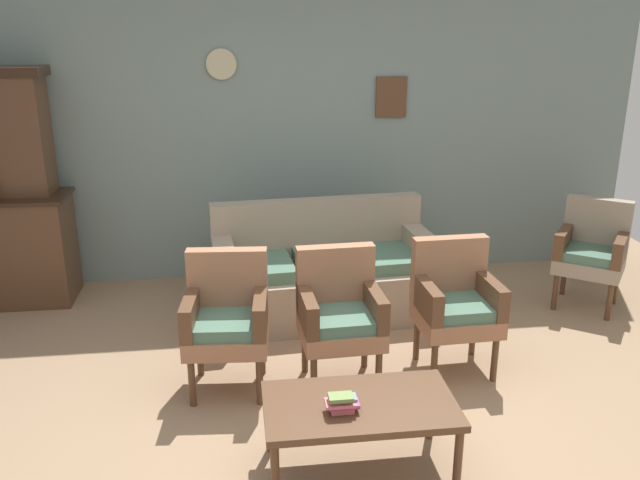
{
  "coord_description": "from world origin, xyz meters",
  "views": [
    {
      "loc": [
        -0.51,
        -3.3,
        2.29
      ],
      "look_at": [
        0.05,
        1.01,
        0.85
      ],
      "focal_mm": 36.93,
      "sensor_mm": 36.0,
      "label": 1
    }
  ],
  "objects_px": {
    "coffee_table": "(360,410)",
    "armchair_near_cabinet": "(227,316)",
    "wingback_chair_by_fireplace": "(592,249)",
    "armchair_row_middle": "(339,311)",
    "book_stack_on_table": "(342,403)",
    "floor_vase_by_wall": "(600,247)",
    "armchair_near_couch_end": "(455,300)",
    "floral_couch": "(324,276)",
    "side_cabinet": "(4,249)"
  },
  "relations": [
    {
      "from": "coffee_table",
      "to": "armchair_near_cabinet",
      "type": "bearing_deg",
      "value": 125.06
    },
    {
      "from": "wingback_chair_by_fireplace",
      "to": "armchair_near_cabinet",
      "type": "bearing_deg",
      "value": -162.72
    },
    {
      "from": "armchair_near_cabinet",
      "to": "armchair_row_middle",
      "type": "xyz_separation_m",
      "value": [
        0.73,
        -0.02,
        0.0
      ]
    },
    {
      "from": "book_stack_on_table",
      "to": "floor_vase_by_wall",
      "type": "relative_size",
      "value": 0.3
    },
    {
      "from": "armchair_row_middle",
      "to": "armchair_near_cabinet",
      "type": "bearing_deg",
      "value": 178.25
    },
    {
      "from": "armchair_near_couch_end",
      "to": "wingback_chair_by_fireplace",
      "type": "height_order",
      "value": "same"
    },
    {
      "from": "armchair_near_couch_end",
      "to": "book_stack_on_table",
      "type": "bearing_deg",
      "value": -130.76
    },
    {
      "from": "floral_couch",
      "to": "armchair_row_middle",
      "type": "relative_size",
      "value": 2.03
    },
    {
      "from": "floor_vase_by_wall",
      "to": "armchair_near_couch_end",
      "type": "bearing_deg",
      "value": -142.12
    },
    {
      "from": "side_cabinet",
      "to": "book_stack_on_table",
      "type": "relative_size",
      "value": 6.65
    },
    {
      "from": "book_stack_on_table",
      "to": "floral_couch",
      "type": "bearing_deg",
      "value": 84.84
    },
    {
      "from": "wingback_chair_by_fireplace",
      "to": "floor_vase_by_wall",
      "type": "distance_m",
      "value": 0.8
    },
    {
      "from": "coffee_table",
      "to": "book_stack_on_table",
      "type": "distance_m",
      "value": 0.16
    },
    {
      "from": "armchair_row_middle",
      "to": "floor_vase_by_wall",
      "type": "bearing_deg",
      "value": 30.01
    },
    {
      "from": "wingback_chair_by_fireplace",
      "to": "floor_vase_by_wall",
      "type": "height_order",
      "value": "wingback_chair_by_fireplace"
    },
    {
      "from": "floral_couch",
      "to": "armchair_near_couch_end",
      "type": "relative_size",
      "value": 2.03
    },
    {
      "from": "armchair_near_cabinet",
      "to": "book_stack_on_table",
      "type": "relative_size",
      "value": 5.18
    },
    {
      "from": "coffee_table",
      "to": "floor_vase_by_wall",
      "type": "height_order",
      "value": "floor_vase_by_wall"
    },
    {
      "from": "armchair_near_couch_end",
      "to": "floor_vase_by_wall",
      "type": "relative_size",
      "value": 1.57
    },
    {
      "from": "armchair_near_cabinet",
      "to": "armchair_near_couch_end",
      "type": "xyz_separation_m",
      "value": [
        1.54,
        0.06,
        0.0
      ]
    },
    {
      "from": "side_cabinet",
      "to": "floral_couch",
      "type": "xyz_separation_m",
      "value": [
        2.65,
        -0.59,
        -0.14
      ]
    },
    {
      "from": "side_cabinet",
      "to": "armchair_near_cabinet",
      "type": "distance_m",
      "value": 2.51
    },
    {
      "from": "floral_couch",
      "to": "side_cabinet",
      "type": "bearing_deg",
      "value": 167.4
    },
    {
      "from": "armchair_row_middle",
      "to": "armchair_near_couch_end",
      "type": "relative_size",
      "value": 1.0
    },
    {
      "from": "floor_vase_by_wall",
      "to": "wingback_chair_by_fireplace",
      "type": "bearing_deg",
      "value": -126.24
    },
    {
      "from": "armchair_near_couch_end",
      "to": "floor_vase_by_wall",
      "type": "xyz_separation_m",
      "value": [
        1.92,
        1.49,
        -0.21
      ]
    },
    {
      "from": "armchair_near_cabinet",
      "to": "book_stack_on_table",
      "type": "xyz_separation_m",
      "value": [
        0.58,
        -1.05,
        -0.03
      ]
    },
    {
      "from": "side_cabinet",
      "to": "floral_couch",
      "type": "relative_size",
      "value": 0.63
    },
    {
      "from": "armchair_near_cabinet",
      "to": "armchair_near_couch_end",
      "type": "relative_size",
      "value": 1.0
    },
    {
      "from": "side_cabinet",
      "to": "armchair_near_cabinet",
      "type": "bearing_deg",
      "value": -41.3
    },
    {
      "from": "side_cabinet",
      "to": "wingback_chair_by_fireplace",
      "type": "distance_m",
      "value": 4.94
    },
    {
      "from": "side_cabinet",
      "to": "floor_vase_by_wall",
      "type": "relative_size",
      "value": 2.02
    },
    {
      "from": "side_cabinet",
      "to": "armchair_row_middle",
      "type": "xyz_separation_m",
      "value": [
        2.61,
        -1.68,
        0.03
      ]
    },
    {
      "from": "side_cabinet",
      "to": "armchair_near_couch_end",
      "type": "bearing_deg",
      "value": -25.01
    },
    {
      "from": "wingback_chair_by_fireplace",
      "to": "coffee_table",
      "type": "relative_size",
      "value": 0.9
    },
    {
      "from": "floral_couch",
      "to": "armchair_near_cabinet",
      "type": "distance_m",
      "value": 1.32
    },
    {
      "from": "armchair_near_couch_end",
      "to": "armchair_near_cabinet",
      "type": "bearing_deg",
      "value": -177.8
    },
    {
      "from": "floor_vase_by_wall",
      "to": "armchair_row_middle",
      "type": "bearing_deg",
      "value": -149.99
    },
    {
      "from": "floor_vase_by_wall",
      "to": "floral_couch",
      "type": "bearing_deg",
      "value": -169.6
    },
    {
      "from": "armchair_near_cabinet",
      "to": "wingback_chair_by_fireplace",
      "type": "distance_m",
      "value": 3.14
    },
    {
      "from": "floral_couch",
      "to": "coffee_table",
      "type": "distance_m",
      "value": 2.04
    },
    {
      "from": "floral_couch",
      "to": "wingback_chair_by_fireplace",
      "type": "relative_size",
      "value": 2.03
    },
    {
      "from": "armchair_near_cabinet",
      "to": "wingback_chair_by_fireplace",
      "type": "xyz_separation_m",
      "value": [
        3.0,
        0.93,
        0.0
      ]
    },
    {
      "from": "side_cabinet",
      "to": "armchair_row_middle",
      "type": "relative_size",
      "value": 1.28
    },
    {
      "from": "book_stack_on_table",
      "to": "floor_vase_by_wall",
      "type": "distance_m",
      "value": 3.88
    },
    {
      "from": "armchair_row_middle",
      "to": "armchair_near_couch_end",
      "type": "distance_m",
      "value": 0.81
    },
    {
      "from": "armchair_row_middle",
      "to": "side_cabinet",
      "type": "bearing_deg",
      "value": 147.31
    },
    {
      "from": "coffee_table",
      "to": "floor_vase_by_wall",
      "type": "xyz_separation_m",
      "value": [
        2.77,
        2.53,
        -0.09
      ]
    },
    {
      "from": "armchair_row_middle",
      "to": "armchair_near_couch_end",
      "type": "bearing_deg",
      "value": 5.74
    },
    {
      "from": "armchair_near_cabinet",
      "to": "book_stack_on_table",
      "type": "distance_m",
      "value": 1.2
    }
  ]
}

